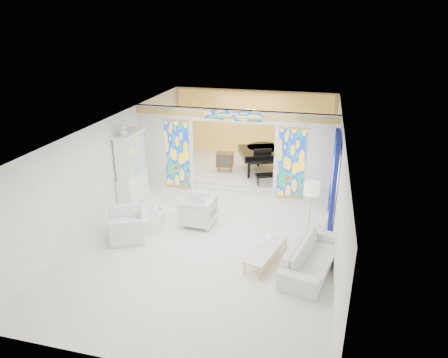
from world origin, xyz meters
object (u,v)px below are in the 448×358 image
(armchair_right, at_px, (198,211))
(tv_console, at_px, (225,160))
(grand_piano, at_px, (262,152))
(sofa, at_px, (312,257))
(armchair_left, at_px, (129,225))
(china_cabinet, at_px, (131,167))
(coffee_table, at_px, (267,250))

(armchair_right, bearing_deg, tv_console, -175.39)
(grand_piano, bearing_deg, sofa, -91.63)
(armchair_right, xyz_separation_m, tv_console, (-0.18, 4.10, 0.22))
(armchair_left, bearing_deg, tv_console, 136.77)
(china_cabinet, distance_m, coffee_table, 5.78)
(tv_console, bearing_deg, armchair_left, -112.41)
(armchair_right, bearing_deg, sofa, 67.47)
(armchair_right, bearing_deg, coffee_table, 59.02)
(sofa, distance_m, grand_piano, 6.59)
(armchair_left, height_order, grand_piano, grand_piano)
(grand_piano, bearing_deg, armchair_right, -126.27)
(china_cabinet, relative_size, sofa, 1.10)
(grand_piano, bearing_deg, armchair_left, -137.86)
(armchair_left, bearing_deg, china_cabinet, 175.67)
(armchair_right, xyz_separation_m, sofa, (3.44, -1.58, -0.09))
(armchair_left, relative_size, coffee_table, 0.69)
(armchair_left, relative_size, armchair_right, 1.23)
(sofa, bearing_deg, armchair_left, 99.70)
(armchair_left, distance_m, coffee_table, 4.00)
(china_cabinet, distance_m, tv_console, 3.88)
(china_cabinet, bearing_deg, armchair_left, -66.83)
(coffee_table, relative_size, grand_piano, 0.58)
(tv_console, bearing_deg, china_cabinet, -138.16)
(armchair_right, relative_size, coffee_table, 0.56)
(armchair_right, bearing_deg, armchair_left, -51.60)
(sofa, bearing_deg, tv_console, 46.10)
(coffee_table, bearing_deg, tv_console, 113.91)
(armchair_left, distance_m, tv_console, 5.55)
(china_cabinet, bearing_deg, sofa, -24.40)
(coffee_table, distance_m, tv_console, 6.14)
(armchair_left, relative_size, tv_console, 1.61)
(china_cabinet, distance_m, grand_piano, 5.20)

